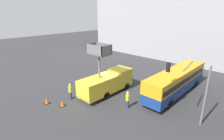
{
  "coord_description": "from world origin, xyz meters",
  "views": [
    {
      "loc": [
        14.57,
        -14.74,
        9.76
      ],
      "look_at": [
        0.36,
        0.14,
        2.84
      ],
      "focal_mm": 28.0,
      "sensor_mm": 36.0,
      "label": 1
    }
  ],
  "objects_px": {
    "road_worker_directing": "(127,100)",
    "traffic_light_pole": "(191,83)",
    "traffic_cone_near_truck": "(62,103)",
    "road_worker_near_truck": "(70,91)",
    "traffic_cone_mid_road": "(47,101)",
    "city_bus": "(177,80)",
    "utility_truck": "(107,82)"
  },
  "relations": [
    {
      "from": "road_worker_near_truck",
      "to": "road_worker_directing",
      "type": "height_order",
      "value": "road_worker_near_truck"
    },
    {
      "from": "city_bus",
      "to": "road_worker_near_truck",
      "type": "distance_m",
      "value": 12.85
    },
    {
      "from": "city_bus",
      "to": "traffic_cone_mid_road",
      "type": "xyz_separation_m",
      "value": [
        -9.21,
        -12.3,
        -1.51
      ]
    },
    {
      "from": "utility_truck",
      "to": "road_worker_near_truck",
      "type": "height_order",
      "value": "utility_truck"
    },
    {
      "from": "traffic_cone_near_truck",
      "to": "city_bus",
      "type": "bearing_deg",
      "value": 56.68
    },
    {
      "from": "road_worker_near_truck",
      "to": "road_worker_directing",
      "type": "relative_size",
      "value": 1.01
    },
    {
      "from": "utility_truck",
      "to": "traffic_cone_mid_road",
      "type": "bearing_deg",
      "value": -114.6
    },
    {
      "from": "traffic_light_pole",
      "to": "traffic_cone_near_truck",
      "type": "xyz_separation_m",
      "value": [
        -10.68,
        -6.7,
        -3.51
      ]
    },
    {
      "from": "city_bus",
      "to": "traffic_cone_near_truck",
      "type": "distance_m",
      "value": 13.72
    },
    {
      "from": "city_bus",
      "to": "road_worker_near_truck",
      "type": "height_order",
      "value": "city_bus"
    },
    {
      "from": "traffic_cone_mid_road",
      "to": "road_worker_directing",
      "type": "bearing_deg",
      "value": 38.16
    },
    {
      "from": "road_worker_directing",
      "to": "road_worker_near_truck",
      "type": "bearing_deg",
      "value": 83.92
    },
    {
      "from": "traffic_light_pole",
      "to": "road_worker_directing",
      "type": "distance_m",
      "value": 6.44
    },
    {
      "from": "traffic_light_pole",
      "to": "city_bus",
      "type": "bearing_deg",
      "value": 124.24
    },
    {
      "from": "traffic_cone_mid_road",
      "to": "traffic_light_pole",
      "type": "bearing_deg",
      "value": 31.52
    },
    {
      "from": "traffic_cone_mid_road",
      "to": "traffic_cone_near_truck",
      "type": "bearing_deg",
      "value": 27.79
    },
    {
      "from": "road_worker_directing",
      "to": "traffic_light_pole",
      "type": "bearing_deg",
      "value": -101.48
    },
    {
      "from": "city_bus",
      "to": "traffic_cone_near_truck",
      "type": "bearing_deg",
      "value": 151.3
    },
    {
      "from": "city_bus",
      "to": "road_worker_directing",
      "type": "bearing_deg",
      "value": 166.75
    },
    {
      "from": "road_worker_near_truck",
      "to": "traffic_cone_near_truck",
      "type": "distance_m",
      "value": 1.87
    },
    {
      "from": "road_worker_directing",
      "to": "traffic_cone_mid_road",
      "type": "relative_size",
      "value": 2.82
    },
    {
      "from": "city_bus",
      "to": "traffic_light_pole",
      "type": "bearing_deg",
      "value": -141.15
    },
    {
      "from": "road_worker_near_truck",
      "to": "traffic_light_pole",
      "type": "bearing_deg",
      "value": -66.84
    },
    {
      "from": "utility_truck",
      "to": "traffic_light_pole",
      "type": "relative_size",
      "value": 1.32
    },
    {
      "from": "road_worker_near_truck",
      "to": "utility_truck",
      "type": "bearing_deg",
      "value": -27.55
    },
    {
      "from": "traffic_light_pole",
      "to": "traffic_cone_near_truck",
      "type": "distance_m",
      "value": 13.09
    },
    {
      "from": "traffic_light_pole",
      "to": "road_worker_near_truck",
      "type": "distance_m",
      "value": 12.86
    },
    {
      "from": "road_worker_near_truck",
      "to": "traffic_cone_mid_road",
      "type": "bearing_deg",
      "value": 157.8
    },
    {
      "from": "traffic_cone_near_truck",
      "to": "road_worker_directing",
      "type": "bearing_deg",
      "value": 41.02
    },
    {
      "from": "road_worker_directing",
      "to": "traffic_cone_mid_road",
      "type": "distance_m",
      "value": 8.96
    },
    {
      "from": "road_worker_near_truck",
      "to": "traffic_cone_mid_road",
      "type": "relative_size",
      "value": 2.84
    },
    {
      "from": "city_bus",
      "to": "traffic_cone_near_truck",
      "type": "xyz_separation_m",
      "value": [
        -7.49,
        -11.39,
        -1.52
      ]
    }
  ]
}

